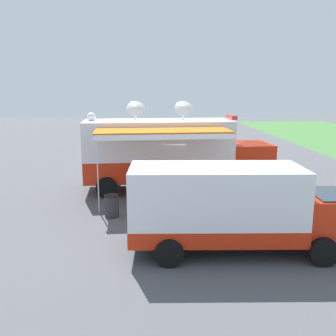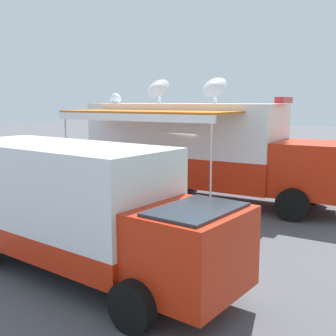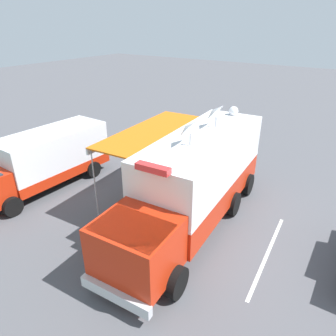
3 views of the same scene
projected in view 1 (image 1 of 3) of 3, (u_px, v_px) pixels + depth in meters
name	position (u px, v px, depth m)	size (l,w,h in m)	color
ground_plane	(158.00, 189.00, 18.71)	(100.00, 100.00, 0.00)	#515156
lot_stripe	(175.00, 175.00, 21.92)	(0.12, 4.80, 0.01)	silver
command_truck	(173.00, 151.00, 18.35)	(5.36, 9.63, 4.53)	red
folding_table	(164.00, 189.00, 16.20)	(0.85, 0.85, 0.73)	silver
water_bottle	(165.00, 185.00, 16.31)	(0.07, 0.07, 0.22)	#4C99D8
folding_chair_at_table	(162.00, 198.00, 15.45)	(0.51, 0.51, 0.87)	maroon
folding_chair_beside_table	(145.00, 192.00, 16.26)	(0.51, 0.51, 0.87)	maroon
seated_responder	(161.00, 193.00, 15.61)	(0.68, 0.58, 1.25)	silver
trash_bin	(112.00, 206.00, 14.54)	(0.57, 0.57, 0.91)	#2D2D33
support_truck	(232.00, 209.00, 11.29)	(2.53, 6.87, 2.70)	white
car_behind_truck	(157.00, 151.00, 24.95)	(2.04, 4.21, 1.76)	#2D2D33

